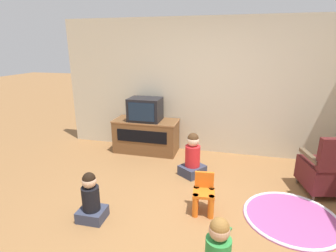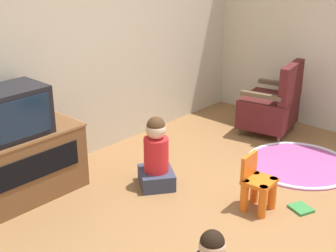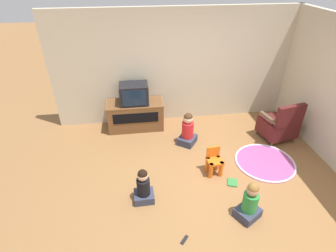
{
  "view_description": "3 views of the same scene",
  "coord_description": "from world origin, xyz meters",
  "px_view_note": "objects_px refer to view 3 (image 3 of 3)",
  "views": [
    {
      "loc": [
        0.33,
        -2.62,
        2.02
      ],
      "look_at": [
        -0.57,
        0.99,
        0.87
      ],
      "focal_mm": 28.0,
      "sensor_mm": 36.0,
      "label": 1
    },
    {
      "loc": [
        -3.14,
        -1.62,
        2.24
      ],
      "look_at": [
        -0.37,
        0.92,
        0.75
      ],
      "focal_mm": 50.0,
      "sensor_mm": 36.0,
      "label": 2
    },
    {
      "loc": [
        -1.23,
        -3.18,
        3.28
      ],
      "look_at": [
        -0.69,
        0.77,
        0.74
      ],
      "focal_mm": 28.0,
      "sensor_mm": 36.0,
      "label": 3
    }
  ],
  "objects_px": {
    "child_watching_right": "(250,203)",
    "remote_control": "(184,240)",
    "tv_cabinet": "(136,114)",
    "book": "(232,182)",
    "television": "(134,94)",
    "yellow_kid_chair": "(214,163)",
    "child_watching_left": "(188,131)",
    "black_armchair": "(279,125)",
    "child_watching_center": "(143,187)"
  },
  "relations": [
    {
      "from": "television",
      "to": "tv_cabinet",
      "type": "bearing_deg",
      "value": 90.0
    },
    {
      "from": "child_watching_right",
      "to": "book",
      "type": "distance_m",
      "value": 0.75
    },
    {
      "from": "tv_cabinet",
      "to": "child_watching_center",
      "type": "bearing_deg",
      "value": -88.74
    },
    {
      "from": "television",
      "to": "remote_control",
      "type": "bearing_deg",
      "value": -79.46
    },
    {
      "from": "television",
      "to": "child_watching_center",
      "type": "distance_m",
      "value": 2.25
    },
    {
      "from": "child_watching_left",
      "to": "child_watching_right",
      "type": "distance_m",
      "value": 2.03
    },
    {
      "from": "tv_cabinet",
      "to": "book",
      "type": "bearing_deg",
      "value": -52.15
    },
    {
      "from": "black_armchair",
      "to": "child_watching_center",
      "type": "relative_size",
      "value": 1.46
    },
    {
      "from": "book",
      "to": "remote_control",
      "type": "height_order",
      "value": "book"
    },
    {
      "from": "black_armchair",
      "to": "child_watching_right",
      "type": "xyz_separation_m",
      "value": [
        -1.41,
        -1.86,
        -0.06
      ]
    },
    {
      "from": "tv_cabinet",
      "to": "child_watching_left",
      "type": "distance_m",
      "value": 1.3
    },
    {
      "from": "yellow_kid_chair",
      "to": "child_watching_left",
      "type": "bearing_deg",
      "value": 101.98
    },
    {
      "from": "book",
      "to": "remote_control",
      "type": "xyz_separation_m",
      "value": [
        -1.03,
        -0.97,
        -0.0
      ]
    },
    {
      "from": "child_watching_right",
      "to": "remote_control",
      "type": "relative_size",
      "value": 4.69
    },
    {
      "from": "yellow_kid_chair",
      "to": "child_watching_left",
      "type": "relative_size",
      "value": 0.71
    },
    {
      "from": "yellow_kid_chair",
      "to": "child_watching_right",
      "type": "bearing_deg",
      "value": -81.77
    },
    {
      "from": "tv_cabinet",
      "to": "child_watching_center",
      "type": "height_order",
      "value": "tv_cabinet"
    },
    {
      "from": "television",
      "to": "child_watching_left",
      "type": "relative_size",
      "value": 0.84
    },
    {
      "from": "television",
      "to": "yellow_kid_chair",
      "type": "xyz_separation_m",
      "value": [
        1.33,
        -1.7,
        -0.64
      ]
    },
    {
      "from": "tv_cabinet",
      "to": "child_watching_left",
      "type": "xyz_separation_m",
      "value": [
        1.04,
        -0.77,
        -0.02
      ]
    },
    {
      "from": "tv_cabinet",
      "to": "child_watching_right",
      "type": "distance_m",
      "value": 3.15
    },
    {
      "from": "child_watching_left",
      "to": "book",
      "type": "relative_size",
      "value": 3.07
    },
    {
      "from": "yellow_kid_chair",
      "to": "child_watching_center",
      "type": "xyz_separation_m",
      "value": [
        -1.28,
        -0.47,
        0.05
      ]
    },
    {
      "from": "television",
      "to": "yellow_kid_chair",
      "type": "height_order",
      "value": "television"
    },
    {
      "from": "book",
      "to": "child_watching_left",
      "type": "bearing_deg",
      "value": 44.73
    },
    {
      "from": "tv_cabinet",
      "to": "yellow_kid_chair",
      "type": "bearing_deg",
      "value": -52.42
    },
    {
      "from": "black_armchair",
      "to": "child_watching_left",
      "type": "relative_size",
      "value": 1.27
    },
    {
      "from": "television",
      "to": "remote_control",
      "type": "distance_m",
      "value": 3.15
    },
    {
      "from": "black_armchair",
      "to": "yellow_kid_chair",
      "type": "relative_size",
      "value": 1.78
    },
    {
      "from": "yellow_kid_chair",
      "to": "remote_control",
      "type": "bearing_deg",
      "value": -126.19
    },
    {
      "from": "tv_cabinet",
      "to": "remote_control",
      "type": "distance_m",
      "value": 3.08
    },
    {
      "from": "book",
      "to": "tv_cabinet",
      "type": "bearing_deg",
      "value": 59.24
    },
    {
      "from": "child_watching_right",
      "to": "child_watching_left",
      "type": "bearing_deg",
      "value": 75.02
    },
    {
      "from": "black_armchair",
      "to": "child_watching_left",
      "type": "distance_m",
      "value": 1.94
    },
    {
      "from": "black_armchair",
      "to": "child_watching_left",
      "type": "height_order",
      "value": "black_armchair"
    },
    {
      "from": "child_watching_center",
      "to": "tv_cabinet",
      "type": "bearing_deg",
      "value": 89.99
    },
    {
      "from": "child_watching_right",
      "to": "remote_control",
      "type": "height_order",
      "value": "child_watching_right"
    },
    {
      "from": "tv_cabinet",
      "to": "child_watching_center",
      "type": "xyz_separation_m",
      "value": [
        0.05,
        -2.2,
        -0.07
      ]
    },
    {
      "from": "child_watching_center",
      "to": "child_watching_right",
      "type": "xyz_separation_m",
      "value": [
        1.52,
        -0.53,
        0.02
      ]
    },
    {
      "from": "television",
      "to": "yellow_kid_chair",
      "type": "distance_m",
      "value": 2.25
    },
    {
      "from": "book",
      "to": "child_watching_right",
      "type": "bearing_deg",
      "value": -160.18
    },
    {
      "from": "remote_control",
      "to": "child_watching_right",
      "type": "bearing_deg",
      "value": -33.41
    },
    {
      "from": "yellow_kid_chair",
      "to": "television",
      "type": "bearing_deg",
      "value": 123.1
    },
    {
      "from": "tv_cabinet",
      "to": "television",
      "type": "xyz_separation_m",
      "value": [
        0.0,
        -0.03,
        0.53
      ]
    },
    {
      "from": "child_watching_center",
      "to": "book",
      "type": "height_order",
      "value": "child_watching_center"
    },
    {
      "from": "black_armchair",
      "to": "child_watching_right",
      "type": "height_order",
      "value": "black_armchair"
    },
    {
      "from": "tv_cabinet",
      "to": "remote_control",
      "type": "bearing_deg",
      "value": -79.56
    },
    {
      "from": "black_armchair",
      "to": "child_watching_center",
      "type": "xyz_separation_m",
      "value": [
        -2.93,
        -1.32,
        -0.08
      ]
    },
    {
      "from": "television",
      "to": "child_watching_center",
      "type": "bearing_deg",
      "value": -88.73
    },
    {
      "from": "tv_cabinet",
      "to": "television",
      "type": "bearing_deg",
      "value": -90.0
    }
  ]
}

